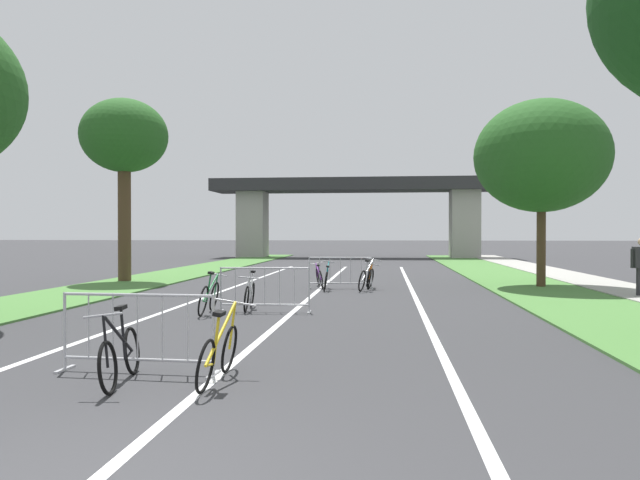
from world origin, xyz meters
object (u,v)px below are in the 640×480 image
at_px(bicycle_teal_2, 326,279).
at_px(bicycle_purple_3, 319,277).
at_px(crowd_barrier_second, 265,290).
at_px(tree_right_oak_mid, 542,156).
at_px(bicycle_white_0, 250,295).
at_px(bicycle_orange_7, 369,277).
at_px(crowd_barrier_nearest, 138,334).
at_px(bicycle_black_6, 120,355).
at_px(crowd_barrier_third, 340,273).
at_px(tree_left_pine_far, 124,138).
at_px(bicycle_yellow_1, 219,353).
at_px(bicycle_silver_4, 366,278).
at_px(bicycle_green_5, 209,297).

bearing_deg(bicycle_teal_2, bicycle_purple_3, 105.29).
xyz_separation_m(crowd_barrier_second, bicycle_purple_3, (0.56, 6.55, -0.17)).
relative_size(tree_right_oak_mid, bicycle_white_0, 3.82).
bearing_deg(bicycle_white_0, tree_right_oak_mid, -146.54).
relative_size(bicycle_teal_2, bicycle_orange_7, 1.00).
relative_size(crowd_barrier_nearest, bicycle_orange_7, 1.25).
bearing_deg(bicycle_white_0, bicycle_black_6, 84.89).
distance_m(crowd_barrier_third, bicycle_black_6, 13.02).
xyz_separation_m(tree_right_oak_mid, bicycle_black_6, (-8.45, -13.97, -4.08)).
bearing_deg(tree_left_pine_far, crowd_barrier_nearest, -65.25).
bearing_deg(bicycle_purple_3, tree_right_oak_mid, -7.45).
height_order(bicycle_black_6, bicycle_orange_7, bicycle_black_6).
height_order(bicycle_teal_2, bicycle_black_6, bicycle_black_6).
xyz_separation_m(crowd_barrier_third, bicycle_yellow_1, (-0.56, -12.73, -0.14)).
bearing_deg(tree_left_pine_far, bicycle_orange_7, -9.16).
bearing_deg(crowd_barrier_third, tree_left_pine_far, 167.41).
height_order(tree_right_oak_mid, bicycle_silver_4, tree_right_oak_mid).
height_order(bicycle_yellow_1, bicycle_black_6, bicycle_yellow_1).
height_order(bicycle_white_0, bicycle_green_5, bicycle_green_5).
height_order(bicycle_purple_3, bicycle_silver_4, bicycle_silver_4).
bearing_deg(bicycle_black_6, crowd_barrier_second, -102.14).
xyz_separation_m(bicycle_green_5, bicycle_orange_7, (3.46, 6.91, -0.02)).
distance_m(bicycle_white_0, bicycle_orange_7, 6.68).
height_order(crowd_barrier_nearest, crowd_barrier_second, same).
bearing_deg(crowd_barrier_third, bicycle_purple_3, 152.69).
distance_m(bicycle_yellow_1, bicycle_silver_4, 12.29).
distance_m(tree_left_pine_far, bicycle_white_0, 11.23).
xyz_separation_m(bicycle_white_0, bicycle_yellow_1, (1.21, -6.98, 0.02)).
bearing_deg(bicycle_silver_4, bicycle_teal_2, -166.64).
bearing_deg(bicycle_yellow_1, bicycle_orange_7, 83.89).
distance_m(bicycle_yellow_1, bicycle_green_5, 6.49).
distance_m(crowd_barrier_third, bicycle_green_5, 7.02).
xyz_separation_m(tree_left_pine_far, bicycle_white_0, (6.54, -7.60, -5.06)).
relative_size(bicycle_teal_2, bicycle_green_5, 1.00).
relative_size(bicycle_yellow_1, bicycle_black_6, 1.03).
bearing_deg(bicycle_yellow_1, bicycle_green_5, 108.04).
relative_size(tree_left_pine_far, bicycle_green_5, 4.03).
height_order(bicycle_silver_4, bicycle_black_6, bicycle_silver_4).
bearing_deg(bicycle_green_5, bicycle_teal_2, 68.29).
bearing_deg(tree_left_pine_far, bicycle_purple_3, -11.01).
bearing_deg(bicycle_white_0, tree_left_pine_far, -54.59).
bearing_deg(bicycle_purple_3, bicycle_teal_2, -83.30).
bearing_deg(crowd_barrier_third, bicycle_white_0, -107.06).
bearing_deg(bicycle_teal_2, bicycle_white_0, -108.44).
distance_m(bicycle_silver_4, bicycle_black_6, 12.66).
xyz_separation_m(crowd_barrier_nearest, bicycle_white_0, (-0.00, 6.59, -0.16)).
relative_size(bicycle_white_0, bicycle_green_5, 0.97).
bearing_deg(crowd_barrier_nearest, bicycle_orange_7, 78.00).
height_order(bicycle_teal_2, bicycle_purple_3, bicycle_teal_2).
bearing_deg(bicycle_yellow_1, tree_left_pine_far, 118.38).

